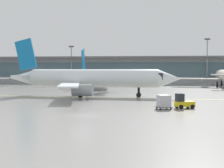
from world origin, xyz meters
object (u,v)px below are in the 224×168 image
Objects in this scene: taxiing_regional_jet at (92,79)px; apron_light_mast_2 at (207,59)px; baggage_tug at (183,102)px; apron_light_mast_1 at (71,63)px; gate_airplane_1 at (90,75)px; cargo_dolly_lead at (164,101)px.

apron_light_mast_2 is (27.94, 55.25, 4.87)m from taxiing_regional_jet.
apron_light_mast_2 is (11.08, 74.14, 7.48)m from baggage_tug.
apron_light_mast_1 is 0.87× the size of apron_light_mast_2.
taxiing_regional_jet is 12.00× the size of baggage_tug.
taxiing_regional_jet is at bearing -116.83° from apron_light_mast_2.
taxiing_regional_jet is at bearing -171.70° from gate_airplane_1.
apron_light_mast_2 is at bearing 66.66° from taxiing_regional_jet.
taxiing_regional_jet is at bearing 102.25° from cargo_dolly_lead.
apron_light_mast_1 is (-18.59, 55.49, 3.83)m from taxiing_regional_jet.
apron_light_mast_2 is at bearing 58.44° from baggage_tug.
apron_light_mast_2 reaches higher than baggage_tug.
baggage_tug is at bearing -98.50° from apron_light_mast_2.
baggage_tug is 0.19× the size of apron_light_mast_2.
taxiing_regional_jet reaches higher than cargo_dolly_lead.
cargo_dolly_lead is at bearing -51.20° from taxiing_regional_jet.
apron_light_mast_2 is (13.76, 75.28, 7.32)m from cargo_dolly_lead.
apron_light_mast_1 is at bearing 90.40° from cargo_dolly_lead.
apron_light_mast_1 is at bearing 30.06° from gate_airplane_1.
baggage_tug is 2.92m from cargo_dolly_lead.
cargo_dolly_lead is at bearing -66.54° from apron_light_mast_1.
apron_light_mast_2 reaches higher than cargo_dolly_lead.
baggage_tug reaches higher than cargo_dolly_lead.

